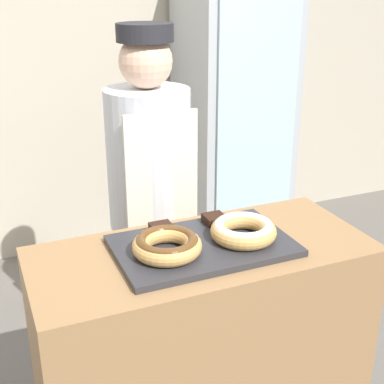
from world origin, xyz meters
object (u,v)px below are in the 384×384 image
at_px(baker_person, 150,208).
at_px(serving_tray, 203,246).
at_px(donut_chocolate_glaze, 167,244).
at_px(brownie_back_right, 214,219).
at_px(beverage_fridge, 233,116).
at_px(brownie_back_left, 162,229).
at_px(donut_light_glaze, 243,230).

bearing_deg(baker_person, serving_tray, -89.52).
xyz_separation_m(serving_tray, donut_chocolate_glaze, (-0.15, -0.03, 0.05)).
relative_size(donut_chocolate_glaze, brownie_back_right, 3.02).
height_order(serving_tray, baker_person, baker_person).
distance_m(baker_person, beverage_fridge, 1.53).
distance_m(brownie_back_left, baker_person, 0.47).
distance_m(donut_light_glaze, baker_person, 0.64).
relative_size(donut_light_glaze, brownie_back_right, 3.02).
xyz_separation_m(donut_chocolate_glaze, beverage_fridge, (1.15, 1.76, -0.06)).
height_order(donut_chocolate_glaze, brownie_back_left, donut_chocolate_glaze).
height_order(donut_chocolate_glaze, donut_light_glaze, same).
bearing_deg(donut_chocolate_glaze, brownie_back_right, 32.56).
height_order(donut_chocolate_glaze, baker_person, baker_person).
xyz_separation_m(serving_tray, brownie_back_right, (0.11, 0.13, 0.03)).
distance_m(brownie_back_left, beverage_fridge, 1.95).
xyz_separation_m(serving_tray, baker_person, (-0.00, 0.58, -0.09)).
height_order(serving_tray, brownie_back_left, brownie_back_left).
xyz_separation_m(brownie_back_left, brownie_back_right, (0.21, 0.00, 0.00)).
distance_m(serving_tray, donut_chocolate_glaze, 0.16).
xyz_separation_m(donut_chocolate_glaze, donut_light_glaze, (0.29, 0.00, 0.00)).
relative_size(donut_light_glaze, beverage_fridge, 0.12).
bearing_deg(donut_chocolate_glaze, serving_tray, 10.74).
bearing_deg(serving_tray, donut_light_glaze, -10.74).
bearing_deg(brownie_back_right, donut_light_glaze, -76.57).
xyz_separation_m(brownie_back_right, baker_person, (-0.11, 0.45, -0.11)).
bearing_deg(beverage_fridge, brownie_back_left, -124.82).
relative_size(serving_tray, beverage_fridge, 0.32).
distance_m(donut_light_glaze, beverage_fridge, 1.96).
xyz_separation_m(brownie_back_left, beverage_fridge, (1.11, 1.60, -0.04)).
distance_m(brownie_back_right, baker_person, 0.47).
relative_size(baker_person, beverage_fridge, 0.88).
height_order(brownie_back_left, brownie_back_right, same).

